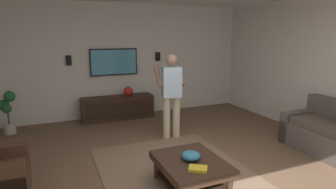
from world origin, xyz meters
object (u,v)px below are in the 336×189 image
wall_speaker_left (158,56)px  person_standing (171,91)px  remote_white (202,169)px  book (198,169)px  wall_speaker_right (69,60)px  potted_plant_tall (7,110)px  tv (114,62)px  bowl (191,156)px  vase_round (128,91)px  media_console (118,108)px  coffee_table (191,167)px

wall_speaker_left → person_standing: bearing=166.5°
remote_white → book: bearing=113.6°
remote_white → book: 0.05m
wall_speaker_right → wall_speaker_left: bearing=-90.0°
remote_white → potted_plant_tall: bearing=63.0°
tv → potted_plant_tall: (-0.43, 2.30, -0.86)m
bowl → potted_plant_tall: bearing=36.5°
tv → remote_white: size_ratio=7.60×
tv → person_standing: 2.06m
person_standing → remote_white: 2.26m
potted_plant_tall → wall_speaker_right: 1.63m
bowl → wall_speaker_left: wall_speaker_left is taller
potted_plant_tall → wall_speaker_left: bearing=-82.7°
potted_plant_tall → wall_speaker_right: (0.44, -1.27, 0.93)m
person_standing → vase_round: (1.65, 0.41, -0.27)m
media_console → potted_plant_tall: bearing=-85.3°
wall_speaker_right → book: bearing=-164.5°
book → wall_speaker_right: 4.32m
person_standing → wall_speaker_left: (1.92, -0.46, 0.52)m
potted_plant_tall → wall_speaker_left: 3.59m
coffee_table → book: size_ratio=4.55×
person_standing → wall_speaker_right: size_ratio=7.45×
media_console → wall_speaker_left: wall_speaker_left is taller
bowl → vase_round: bearing=-1.9°
coffee_table → remote_white: size_ratio=6.67×
media_console → potted_plant_tall: 2.32m
wall_speaker_left → wall_speaker_right: wall_speaker_left is taller
bowl → vase_round: vase_round is taller
potted_plant_tall → remote_white: 4.36m
potted_plant_tall → vase_round: bearing=-86.1°
coffee_table → vase_round: vase_round is taller
bowl → vase_round: (3.49, -0.12, 0.20)m
wall_speaker_right → vase_round: bearing=-101.6°
bowl → book: (-0.29, 0.06, -0.04)m
coffee_table → bowl: size_ratio=4.07×
potted_plant_tall → wall_speaker_right: bearing=-70.8°
coffee_table → potted_plant_tall: (3.32, 2.44, 0.20)m
book → wall_speaker_left: size_ratio=1.00×
coffee_table → wall_speaker_left: bearing=-14.8°
vase_round → wall_speaker_right: bearing=78.4°
coffee_table → potted_plant_tall: bearing=36.3°
person_standing → vase_round: bearing=23.0°
tv → wall_speaker_left: bearing=90.7°
remote_white → bowl: bearing=28.6°
media_console → book: media_console is taller
tv → remote_white: (-4.04, -0.15, -0.94)m
vase_round → wall_speaker_left: (0.27, -0.87, 0.79)m
tv → wall_speaker_right: bearing=-90.7°
remote_white → wall_speaker_left: bearing=15.1°
tv → coffee_table: bearing=2.2°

